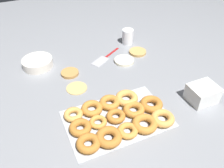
# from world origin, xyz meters

# --- Properties ---
(ground_plane) EXTENTS (3.00, 3.00, 0.00)m
(ground_plane) POSITION_xyz_m (0.00, 0.00, 0.00)
(ground_plane) COLOR gray
(pancake_0) EXTENTS (0.10, 0.10, 0.02)m
(pancake_0) POSITION_xyz_m (-0.22, 0.15, 0.01)
(pancake_0) COLOR #B27F42
(pancake_0) RESTS_ON ground_plane
(pancake_1) EXTENTS (0.11, 0.11, 0.02)m
(pancake_1) POSITION_xyz_m (0.24, 0.20, 0.01)
(pancake_1) COLOR tan
(pancake_1) RESTS_ON ground_plane
(pancake_2) EXTENTS (0.12, 0.12, 0.02)m
(pancake_2) POSITION_xyz_m (0.11, 0.14, 0.01)
(pancake_2) COLOR beige
(pancake_2) RESTS_ON ground_plane
(pancake_3) EXTENTS (0.11, 0.11, 0.01)m
(pancake_3) POSITION_xyz_m (-0.23, 0.02, 0.00)
(pancake_3) COLOR tan
(pancake_3) RESTS_ON ground_plane
(donut_tray) EXTENTS (0.47, 0.30, 0.04)m
(donut_tray) POSITION_xyz_m (-0.12, -0.28, 0.02)
(donut_tray) COLOR #ADAFB5
(donut_tray) RESTS_ON ground_plane
(batter_bowl) EXTENTS (0.18, 0.18, 0.05)m
(batter_bowl) POSITION_xyz_m (-0.37, 0.30, 0.02)
(batter_bowl) COLOR silver
(batter_bowl) RESTS_ON ground_plane
(container_stack) EXTENTS (0.13, 0.11, 0.08)m
(container_stack) POSITION_xyz_m (0.31, -0.32, 0.04)
(container_stack) COLOR white
(container_stack) RESTS_ON ground_plane
(paper_cup) EXTENTS (0.07, 0.07, 0.10)m
(paper_cup) POSITION_xyz_m (0.23, 0.34, 0.05)
(paper_cup) COLOR white
(paper_cup) RESTS_ON ground_plane
(spatula) EXTENTS (0.23, 0.16, 0.01)m
(spatula) POSITION_xyz_m (0.00, 0.22, 0.00)
(spatula) COLOR maroon
(spatula) RESTS_ON ground_plane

